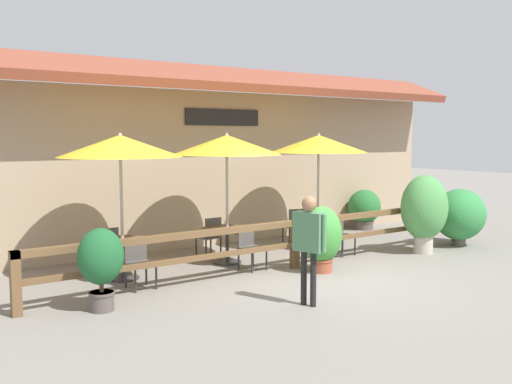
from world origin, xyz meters
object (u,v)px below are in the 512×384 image
at_px(dining_table_middle, 227,235).
at_px(chair_middle_wallside, 210,235).
at_px(patio_umbrella_middle, 227,145).
at_px(chair_far_wallside, 294,224).
at_px(chair_near_wallside, 106,247).
at_px(potted_plant_small_flowering, 322,237).
at_px(chair_middle_streetside, 250,245).
at_px(patio_umbrella_near, 120,146).
at_px(patio_umbrella_far, 319,144).
at_px(potted_plant_broad_leaf, 364,208).
at_px(potted_plant_entrance_palm, 424,209).
at_px(potted_plant_corner_fern, 101,261).
at_px(chair_near_streetside, 139,261).
at_px(potted_plant_tall_tropical, 460,215).
at_px(dining_table_far, 318,224).
at_px(chair_far_streetside, 340,233).
at_px(pedestrian, 309,236).
at_px(dining_table_near, 123,248).

distance_m(dining_table_middle, chair_middle_wallside, 0.74).
relative_size(patio_umbrella_middle, chair_far_wallside, 3.11).
relative_size(chair_near_wallside, potted_plant_small_flowering, 0.68).
relative_size(chair_near_wallside, chair_middle_streetside, 1.00).
bearing_deg(patio_umbrella_near, chair_middle_streetside, -17.41).
relative_size(patio_umbrella_far, potted_plant_broad_leaf, 2.39).
height_order(potted_plant_entrance_palm, potted_plant_small_flowering, potted_plant_entrance_palm).
relative_size(chair_near_wallside, chair_far_wallside, 1.00).
bearing_deg(potted_plant_corner_fern, potted_plant_broad_leaf, 19.00).
relative_size(patio_umbrella_near, chair_near_streetside, 3.11).
xyz_separation_m(potted_plant_tall_tropical, potted_plant_small_flowering, (-4.38, -0.06, -0.06)).
height_order(chair_middle_wallside, potted_plant_small_flowering, potted_plant_small_flowering).
height_order(dining_table_far, chair_far_wallside, chair_far_wallside).
xyz_separation_m(chair_middle_wallside, chair_far_streetside, (2.41, -1.47, 0.00)).
bearing_deg(pedestrian, chair_far_streetside, -69.79).
xyz_separation_m(chair_near_wallside, chair_far_streetside, (4.72, -1.46, 0.00)).
relative_size(chair_near_wallside, patio_umbrella_far, 0.32).
height_order(chair_near_wallside, potted_plant_broad_leaf, potted_plant_broad_leaf).
xyz_separation_m(chair_far_streetside, potted_plant_corner_fern, (-5.68, -0.89, 0.28)).
bearing_deg(chair_far_wallside, chair_near_wallside, 15.78).
distance_m(chair_far_wallside, potted_plant_entrance_palm, 3.03).
distance_m(potted_plant_tall_tropical, potted_plant_corner_fern, 8.65).
height_order(chair_middle_wallside, pedestrian, pedestrian).
relative_size(potted_plant_tall_tropical, potted_plant_small_flowering, 1.07).
relative_size(chair_middle_wallside, potted_plant_small_flowering, 0.68).
height_order(dining_table_near, chair_far_wallside, chair_far_wallside).
relative_size(chair_near_streetside, pedestrian, 0.50).
bearing_deg(potted_plant_tall_tropical, chair_middle_wallside, 156.33).
relative_size(chair_near_streetside, dining_table_far, 0.81).
xyz_separation_m(dining_table_near, potted_plant_tall_tropical, (7.66, -1.61, 0.16)).
height_order(chair_middle_wallside, potted_plant_corner_fern, potted_plant_corner_fern).
height_order(potted_plant_entrance_palm, potted_plant_corner_fern, potted_plant_entrance_palm).
xyz_separation_m(patio_umbrella_near, chair_near_wallside, (-0.03, 0.74, -1.92)).
bearing_deg(dining_table_near, chair_middle_wallside, 18.16).
bearing_deg(chair_middle_streetside, patio_umbrella_middle, 86.34).
distance_m(chair_far_streetside, chair_far_wallside, 1.57).
bearing_deg(chair_near_streetside, chair_far_streetside, -1.06).
xyz_separation_m(chair_far_wallside, potted_plant_tall_tropical, (2.98, -2.46, 0.26)).
bearing_deg(dining_table_far, dining_table_middle, -178.89).
distance_m(chair_middle_streetside, pedestrian, 2.61).
bearing_deg(potted_plant_broad_leaf, chair_far_wallside, -170.29).
height_order(chair_near_streetside, chair_middle_streetside, same).
relative_size(chair_far_streetside, chair_far_wallside, 1.00).
relative_size(chair_middle_streetside, pedestrian, 0.50).
bearing_deg(potted_plant_broad_leaf, dining_table_far, -155.79).
relative_size(potted_plant_small_flowering, potted_plant_broad_leaf, 1.14).
bearing_deg(patio_umbrella_near, patio_umbrella_far, 0.74).
bearing_deg(potted_plant_tall_tropical, potted_plant_small_flowering, -179.16).
bearing_deg(patio_umbrella_near, dining_table_middle, 0.33).
relative_size(patio_umbrella_near, dining_table_near, 2.51).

